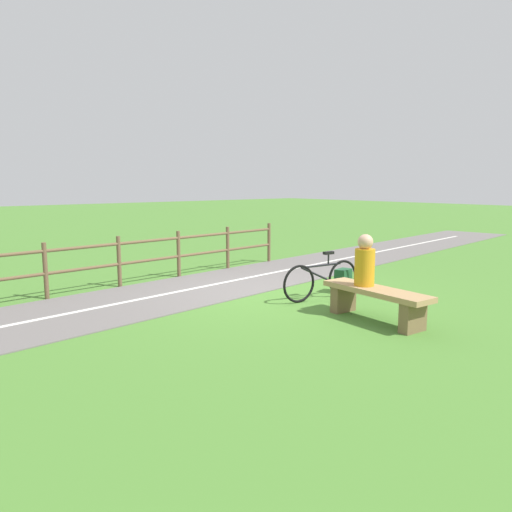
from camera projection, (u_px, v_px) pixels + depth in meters
ground_plane at (268, 293)px, 9.13m from camera, size 80.00×80.00×0.00m
paved_path at (29, 322)px, 7.19m from camera, size 5.94×36.06×0.02m
path_centre_line at (29, 321)px, 7.19m from camera, size 3.28×31.85×0.00m
bench at (376, 298)px, 7.22m from camera, size 1.80×0.62×0.50m
person_seated at (365, 262)px, 7.34m from camera, size 0.33×0.33×0.78m
bicycle at (322, 280)px, 8.59m from camera, size 0.29×1.64×0.84m
backpack at (343, 281)px, 9.13m from camera, size 0.30×0.36×0.45m
fence_roadside at (84, 261)px, 9.07m from camera, size 0.91×10.14×1.01m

